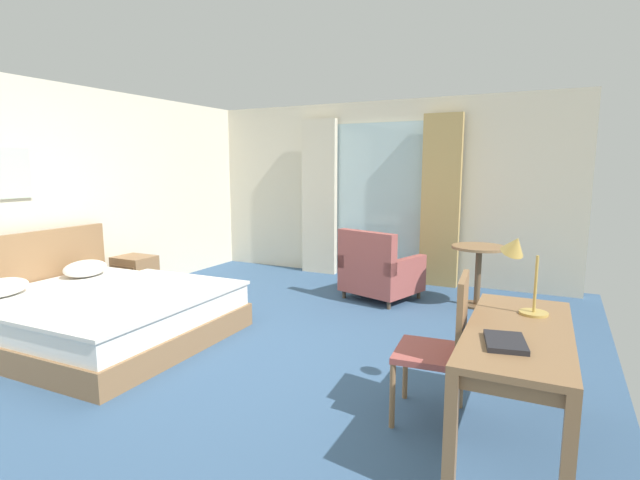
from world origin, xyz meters
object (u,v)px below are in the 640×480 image
object	(u,v)px
desk_chair	(443,341)
writing_desk	(518,344)
framed_picture	(13,173)
nightstand	(135,275)
desk_lamp	(518,256)
closed_book	(505,342)
armchair_by_window	(379,272)
round_cafe_table	(479,262)
bed	(97,312)

from	to	relation	value
desk_chair	writing_desk	bearing A→B (deg)	-15.64
framed_picture	nightstand	bearing A→B (deg)	80.41
nightstand	desk_lamp	world-z (taller)	desk_lamp
desk_chair	closed_book	size ratio (longest dim) A/B	3.41
armchair_by_window	framed_picture	distance (m)	4.12
closed_book	round_cafe_table	distance (m)	3.24
nightstand	round_cafe_table	world-z (taller)	round_cafe_table
bed	closed_book	bearing A→B (deg)	-7.34
framed_picture	armchair_by_window	bearing A→B (deg)	38.66
armchair_by_window	round_cafe_table	distance (m)	1.17
desk_lamp	writing_desk	bearing A→B (deg)	-82.55
writing_desk	desk_chair	distance (m)	0.47
closed_book	round_cafe_table	bearing A→B (deg)	88.58
writing_desk	round_cafe_table	distance (m)	2.95
armchair_by_window	closed_book	bearing A→B (deg)	-59.61
desk_lamp	round_cafe_table	bearing A→B (deg)	103.30
nightstand	writing_desk	bearing A→B (deg)	-17.51
framed_picture	writing_desk	bearing A→B (deg)	-2.08
nightstand	writing_desk	distance (m)	4.86
closed_book	framed_picture	distance (m)	4.89
writing_desk	armchair_by_window	size ratio (longest dim) A/B	1.42
closed_book	armchair_by_window	world-z (taller)	armchair_by_window
bed	framed_picture	distance (m)	1.72
nightstand	closed_book	bearing A→B (deg)	-21.01
desk_chair	framed_picture	distance (m)	4.52
bed	writing_desk	bearing A→B (deg)	-2.69
round_cafe_table	framed_picture	world-z (taller)	framed_picture
desk_lamp	armchair_by_window	distance (m)	2.89
bed	armchair_by_window	distance (m)	3.15
desk_chair	desk_lamp	size ratio (longest dim) A/B	1.92
nightstand	framed_picture	distance (m)	1.84
writing_desk	closed_book	xyz separation A→B (m)	(-0.04, -0.30, 0.10)
closed_book	armchair_by_window	bearing A→B (deg)	108.42
bed	desk_lamp	bearing A→B (deg)	3.82
desk_chair	armchair_by_window	size ratio (longest dim) A/B	0.97
desk_lamp	framed_picture	world-z (taller)	framed_picture
nightstand	armchair_by_window	bearing A→B (deg)	22.38
nightstand	desk_lamp	xyz separation A→B (m)	(4.57, -1.04, 0.81)
bed	writing_desk	size ratio (longest dim) A/B	1.59
closed_book	writing_desk	bearing A→B (deg)	69.62
framed_picture	desk_lamp	bearing A→B (deg)	2.92
desk_chair	closed_book	xyz separation A→B (m)	(0.40, -0.42, 0.21)
desk_lamp	round_cafe_table	xyz separation A→B (m)	(-0.58, 2.46, -0.54)
bed	desk_chair	xyz separation A→B (m)	(3.29, -0.05, 0.29)
nightstand	framed_picture	xyz separation A→B (m)	(-0.22, -1.28, 1.31)
bed	nightstand	world-z (taller)	bed
desk_lamp	closed_book	bearing A→B (deg)	-89.15
writing_desk	framed_picture	bearing A→B (deg)	177.92
writing_desk	desk_chair	world-z (taller)	desk_chair
desk_lamp	armchair_by_window	world-z (taller)	desk_lamp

